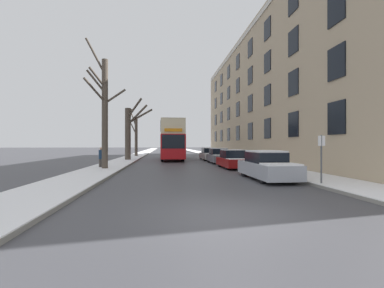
{
  "coord_description": "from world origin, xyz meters",
  "views": [
    {
      "loc": [
        -1.79,
        -6.47,
        1.84
      ],
      "look_at": [
        1.08,
        19.46,
        1.9
      ],
      "focal_mm": 24.0,
      "sensor_mm": 36.0,
      "label": 1
    }
  ],
  "objects": [
    {
      "name": "double_decker_bus",
      "position": [
        -0.82,
        24.59,
        2.58
      ],
      "size": [
        2.61,
        10.31,
        4.58
      ],
      "color": "red",
      "rests_on": "ground"
    },
    {
      "name": "sidewalk_right",
      "position": [
        6.12,
        53.0,
        0.08
      ],
      "size": [
        2.79,
        130.0,
        0.16
      ],
      "color": "gray",
      "rests_on": "ground"
    },
    {
      "name": "sidewalk_left",
      "position": [
        -6.12,
        53.0,
        0.08
      ],
      "size": [
        2.79,
        130.0,
        0.16
      ],
      "color": "gray",
      "rests_on": "ground"
    },
    {
      "name": "parked_car_2",
      "position": [
        3.63,
        18.53,
        0.69
      ],
      "size": [
        1.74,
        4.13,
        1.5
      ],
      "color": "slate",
      "rests_on": "ground"
    },
    {
      "name": "bare_tree_left_0",
      "position": [
        -6.01,
        12.31,
        4.32
      ],
      "size": [
        2.9,
        2.03,
        9.5
      ],
      "color": "#4C4238",
      "rests_on": "ground"
    },
    {
      "name": "bare_tree_left_2",
      "position": [
        -5.93,
        32.29,
        3.2
      ],
      "size": [
        1.55,
        1.37,
        7.15
      ],
      "color": "#4C4238",
      "rests_on": "ground"
    },
    {
      "name": "street_sign_post",
      "position": [
        5.02,
        3.98,
        1.31
      ],
      "size": [
        0.32,
        0.07,
        2.25
      ],
      "color": "#4C4F54",
      "rests_on": "ground"
    },
    {
      "name": "ground_plane",
      "position": [
        0.0,
        0.0,
        0.0
      ],
      "size": [
        320.0,
        320.0,
        0.0
      ],
      "primitive_type": "plane",
      "color": "#424247"
    },
    {
      "name": "oncoming_van",
      "position": [
        -1.1,
        43.97,
        1.27
      ],
      "size": [
        2.03,
        5.18,
        2.35
      ],
      "color": "#9EA3AD",
      "rests_on": "ground"
    },
    {
      "name": "terrace_facade_right",
      "position": [
        12.01,
        22.6,
        7.47
      ],
      "size": [
        9.1,
        42.03,
        14.94
      ],
      "color": "tan",
      "rests_on": "ground"
    },
    {
      "name": "bare_tree_left_1",
      "position": [
        -5.63,
        22.97,
        3.48
      ],
      "size": [
        3.03,
        3.04,
        6.89
      ],
      "color": "#4C4238",
      "rests_on": "ground"
    },
    {
      "name": "parked_car_1",
      "position": [
        3.63,
        13.09,
        0.66
      ],
      "size": [
        1.89,
        4.25,
        1.44
      ],
      "color": "maroon",
      "rests_on": "ground"
    },
    {
      "name": "pedestrian_left_sidewalk",
      "position": [
        -6.45,
        13.37,
        0.9
      ],
      "size": [
        0.36,
        0.36,
        1.64
      ],
      "rotation": [
        0.0,
        0.0,
        3.32
      ],
      "color": "#4C4742",
      "rests_on": "ground"
    },
    {
      "name": "parked_car_0",
      "position": [
        3.63,
        6.57,
        0.7
      ],
      "size": [
        1.8,
        4.59,
        1.53
      ],
      "color": "#9EA3AD",
      "rests_on": "ground"
    },
    {
      "name": "parked_car_3",
      "position": [
        3.63,
        23.86,
        0.68
      ],
      "size": [
        1.74,
        4.52,
        1.47
      ],
      "color": "silver",
      "rests_on": "ground"
    }
  ]
}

